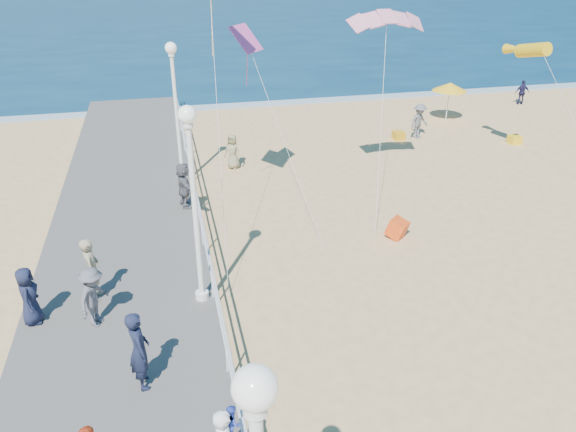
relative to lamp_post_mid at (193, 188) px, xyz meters
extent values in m
plane|color=#E7BB79|center=(5.35, 0.00, -3.66)|extent=(160.00, 160.00, 0.00)
cube|color=#0C2E4A|center=(5.35, 65.00, -3.65)|extent=(160.00, 90.00, 0.05)
cube|color=silver|center=(5.35, 20.50, -3.63)|extent=(160.00, 1.20, 0.04)
cube|color=#66625C|center=(-2.15, 0.00, -3.46)|extent=(5.00, 44.00, 0.40)
cube|color=white|center=(0.30, 0.00, -2.21)|extent=(0.05, 42.00, 0.06)
cube|color=white|center=(0.30, 0.00, -2.71)|extent=(0.05, 42.00, 0.04)
sphere|color=white|center=(0.00, -9.00, 1.84)|extent=(0.44, 0.44, 0.44)
cylinder|color=white|center=(0.00, 0.00, -3.16)|extent=(0.36, 0.36, 0.20)
cylinder|color=white|center=(0.00, 0.00, -0.81)|extent=(0.14, 0.14, 4.70)
sphere|color=white|center=(0.00, 0.00, 1.84)|extent=(0.44, 0.44, 0.44)
cylinder|color=white|center=(0.00, 9.00, -3.16)|extent=(0.36, 0.36, 0.20)
cylinder|color=white|center=(0.00, 9.00, -0.81)|extent=(0.14, 0.14, 4.70)
sphere|color=white|center=(0.00, 9.00, 1.84)|extent=(0.44, 0.44, 0.44)
imported|color=blue|center=(0.07, -5.72, -2.01)|extent=(0.37, 0.43, 0.79)
imported|color=#161B32|center=(-1.54, -3.00, -2.32)|extent=(0.58, 0.76, 1.88)
imported|color=#57565B|center=(-2.67, -0.53, -2.45)|extent=(1.02, 1.20, 1.61)
imported|color=#171C34|center=(-4.25, -0.08, -2.48)|extent=(0.51, 0.77, 1.56)
imported|color=slate|center=(-0.05, 5.98, -2.43)|extent=(0.80, 1.62, 1.67)
imported|color=gray|center=(-2.78, 0.66, -2.36)|extent=(0.45, 0.67, 1.81)
imported|color=slate|center=(12.05, 12.43, -2.79)|extent=(1.30, 1.06, 1.75)
imported|color=#1F1B3C|center=(20.95, 17.00, -2.93)|extent=(0.91, 0.49, 1.46)
imported|color=gray|center=(2.29, 10.35, -2.89)|extent=(0.90, 0.84, 1.55)
cube|color=red|center=(6.80, 2.68, -3.36)|extent=(0.88, 0.90, 0.74)
cylinder|color=white|center=(14.83, 14.80, -2.76)|extent=(0.05, 0.05, 1.80)
cone|color=yellow|center=(14.83, 14.80, -1.75)|extent=(1.90, 1.90, 0.45)
cube|color=orange|center=(11.01, 12.44, -3.46)|extent=(0.55, 0.55, 0.40)
cube|color=yellow|center=(16.36, 10.53, -3.46)|extent=(0.55, 0.55, 0.40)
cylinder|color=gold|center=(14.65, 8.09, 1.34)|extent=(1.00, 2.63, 1.07)
cube|color=#DF52A8|center=(2.54, 7.13, 2.37)|extent=(1.30, 1.35, 0.87)
camera|label=1|loc=(-0.57, -12.82, 5.49)|focal=35.00mm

